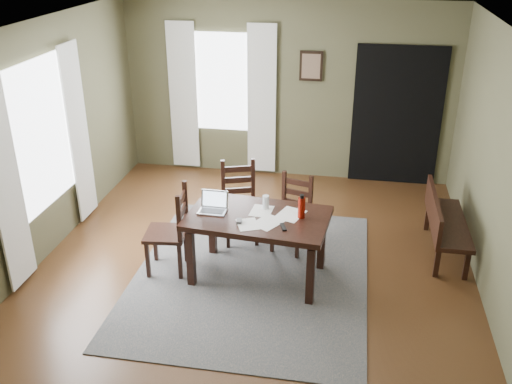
% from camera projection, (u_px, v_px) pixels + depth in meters
% --- Properties ---
extents(ground, '(5.00, 6.00, 0.01)m').
position_uv_depth(ground, '(251.00, 275.00, 6.51)').
color(ground, '#492C16').
extents(room_shell, '(5.02, 6.02, 2.71)m').
position_uv_depth(room_shell, '(251.00, 123.00, 5.75)').
color(room_shell, brown).
rests_on(room_shell, ground).
extents(rug, '(2.60, 3.20, 0.01)m').
position_uv_depth(rug, '(251.00, 274.00, 6.50)').
color(rug, '#494949').
rests_on(rug, ground).
extents(dining_table, '(1.60, 1.05, 0.76)m').
position_uv_depth(dining_table, '(258.00, 223.00, 6.19)').
color(dining_table, black).
rests_on(dining_table, rug).
extents(chair_end, '(0.50, 0.49, 1.03)m').
position_uv_depth(chair_end, '(171.00, 231.00, 6.38)').
color(chair_end, black).
rests_on(chair_end, rug).
extents(chair_back_left, '(0.56, 0.56, 1.00)m').
position_uv_depth(chair_back_left, '(240.00, 203.00, 7.07)').
color(chair_back_left, black).
rests_on(chair_back_left, rug).
extents(chair_back_right, '(0.50, 0.50, 0.93)m').
position_uv_depth(chair_back_right, '(292.00, 214.00, 6.87)').
color(chair_back_right, black).
rests_on(chair_back_right, rug).
extents(bench, '(0.42, 1.31, 0.74)m').
position_uv_depth(bench, '(443.00, 220.00, 6.77)').
color(bench, black).
rests_on(bench, ground).
extents(laptop, '(0.31, 0.24, 0.21)m').
position_uv_depth(laptop, '(213.00, 206.00, 6.25)').
color(laptop, '#B7B7BC').
rests_on(laptop, dining_table).
extents(computer_mouse, '(0.07, 0.10, 0.03)m').
position_uv_depth(computer_mouse, '(239.00, 221.00, 6.00)').
color(computer_mouse, '#3F3F42').
rests_on(computer_mouse, dining_table).
extents(tv_remote, '(0.09, 0.16, 0.02)m').
position_uv_depth(tv_remote, '(283.00, 227.00, 5.90)').
color(tv_remote, black).
rests_on(tv_remote, dining_table).
extents(drinking_glass, '(0.08, 0.08, 0.16)m').
position_uv_depth(drinking_glass, '(266.00, 202.00, 6.27)').
color(drinking_glass, silver).
rests_on(drinking_glass, dining_table).
extents(water_bottle, '(0.09, 0.09, 0.27)m').
position_uv_depth(water_bottle, '(302.00, 207.00, 6.06)').
color(water_bottle, '#A61A0C').
rests_on(water_bottle, dining_table).
extents(paper_b, '(0.38, 0.40, 0.00)m').
position_uv_depth(paper_b, '(268.00, 222.00, 6.01)').
color(paper_b, white).
rests_on(paper_b, dining_table).
extents(paper_c, '(0.25, 0.31, 0.00)m').
position_uv_depth(paper_c, '(262.00, 211.00, 6.25)').
color(paper_c, white).
rests_on(paper_c, dining_table).
extents(paper_d, '(0.35, 0.40, 0.00)m').
position_uv_depth(paper_d, '(290.00, 214.00, 6.17)').
color(paper_d, white).
rests_on(paper_d, dining_table).
extents(paper_e, '(0.30, 0.33, 0.00)m').
position_uv_depth(paper_e, '(248.00, 224.00, 5.97)').
color(paper_e, white).
rests_on(paper_e, dining_table).
extents(window_left, '(0.01, 1.30, 1.70)m').
position_uv_depth(window_left, '(40.00, 136.00, 6.46)').
color(window_left, white).
rests_on(window_left, ground).
extents(window_back, '(1.00, 0.01, 1.50)m').
position_uv_depth(window_back, '(222.00, 82.00, 8.71)').
color(window_back, white).
rests_on(window_back, ground).
extents(curtain_left_near, '(0.03, 0.48, 2.30)m').
position_uv_depth(curtain_left_near, '(6.00, 185.00, 5.83)').
color(curtain_left_near, silver).
rests_on(curtain_left_near, ground).
extents(curtain_left_far, '(0.03, 0.48, 2.30)m').
position_uv_depth(curtain_left_far, '(78.00, 134.00, 7.30)').
color(curtain_left_far, silver).
rests_on(curtain_left_far, ground).
extents(curtain_back_left, '(0.44, 0.03, 2.30)m').
position_uv_depth(curtain_back_left, '(183.00, 97.00, 8.88)').
color(curtain_back_left, silver).
rests_on(curtain_back_left, ground).
extents(curtain_back_right, '(0.44, 0.03, 2.30)m').
position_uv_depth(curtain_back_right, '(262.00, 101.00, 8.69)').
color(curtain_back_right, silver).
rests_on(curtain_back_right, ground).
extents(framed_picture, '(0.34, 0.03, 0.44)m').
position_uv_depth(framed_picture, '(311.00, 66.00, 8.36)').
color(framed_picture, black).
rests_on(framed_picture, ground).
extents(doorway_back, '(1.30, 0.03, 2.10)m').
position_uv_depth(doorway_back, '(397.00, 117.00, 8.45)').
color(doorway_back, black).
rests_on(doorway_back, ground).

